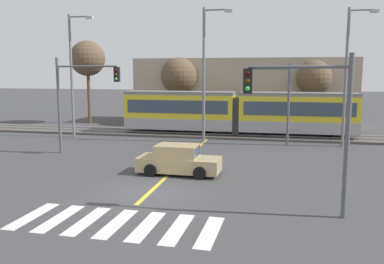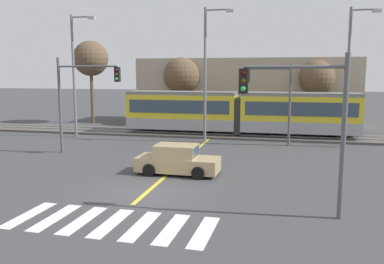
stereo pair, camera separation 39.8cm
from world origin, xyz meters
The scene contains 24 objects.
ground_plane centered at (0.00, 0.00, 0.00)m, with size 200.00×200.00×0.00m, color #3D3D3F.
track_bed centered at (0.00, 16.47, 0.09)m, with size 120.00×4.00×0.18m, color #4C4742.
rail_near centered at (0.00, 15.75, 0.23)m, with size 120.00×0.08×0.10m, color #939399.
rail_far centered at (0.00, 17.19, 0.23)m, with size 120.00×0.08×0.10m, color #939399.
light_rail_tram centered at (2.13, 16.46, 2.05)m, with size 18.50×2.64×3.43m.
crosswalk_stripe_0 centered at (-3.30, -3.68, 0.00)m, with size 0.56×2.80×0.01m, color silver.
crosswalk_stripe_1 centered at (-2.20, -3.71, 0.00)m, with size 0.56×2.80×0.01m, color silver.
crosswalk_stripe_2 centered at (-1.10, -3.73, 0.00)m, with size 0.56×2.80×0.01m, color silver.
crosswalk_stripe_3 centered at (0.00, -3.75, 0.00)m, with size 0.56×2.80×0.01m, color silver.
crosswalk_stripe_4 centered at (1.10, -3.78, 0.00)m, with size 0.56×2.80×0.01m, color silver.
crosswalk_stripe_5 centered at (2.20, -3.80, 0.00)m, with size 0.56×2.80×0.01m, color silver.
crosswalk_stripe_6 centered at (3.30, -3.83, 0.00)m, with size 0.56×2.80×0.01m, color silver.
lane_centre_line centered at (0.00, 6.36, 0.00)m, with size 0.20×16.22×0.01m, color gold.
sedan_crossing centered at (0.46, 3.44, 0.70)m, with size 4.24×1.99×1.52m.
traffic_light_mid_left centered at (-6.91, 7.20, 4.01)m, with size 4.25×0.38×6.10m.
traffic_light_near_right centered at (6.49, -1.53, 3.85)m, with size 3.75×0.38×5.85m.
traffic_light_far_right centered at (4.98, 12.99, 3.83)m, with size 3.25×0.38×5.78m.
street_lamp_west centered at (-10.53, 13.35, 5.39)m, with size 2.08×0.28×9.63m.
street_lamp_centre centered at (0.15, 13.13, 5.47)m, with size 2.14×0.28×9.77m.
street_lamp_east centered at (10.01, 13.34, 5.31)m, with size 1.97×0.28×9.49m.
bare_tree_far_west centered at (-13.46, 21.84, 6.50)m, with size 3.52×3.52×8.31m.
bare_tree_west centered at (-4.14, 22.31, 4.82)m, with size 3.55×3.55×6.62m.
bare_tree_east centered at (8.43, 21.60, 4.65)m, with size 3.16×3.16×6.27m.
building_backdrop_far centered at (1.85, 25.55, 3.27)m, with size 21.59×6.00×6.54m, color tan.
Camera 1 is at (5.36, -16.35, 5.19)m, focal length 38.00 mm.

